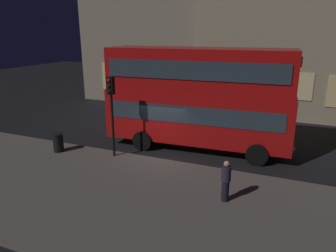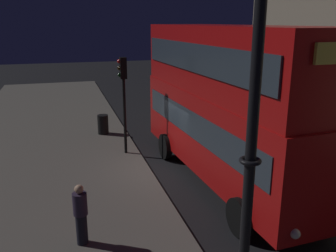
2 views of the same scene
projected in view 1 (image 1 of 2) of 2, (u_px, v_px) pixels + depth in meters
name	position (u px, v px, depth m)	size (l,w,h in m)	color
ground_plane	(159.00, 156.00, 16.32)	(80.00, 80.00, 0.00)	black
sidewalk_slab	(113.00, 194.00, 12.36)	(44.00, 7.81, 0.12)	#5B564F
double_decker_bus	(198.00, 94.00, 16.55)	(9.98, 3.30, 5.40)	#B20F0F
traffic_light_near_kerb	(111.00, 100.00, 15.16)	(0.32, 0.36, 4.03)	black
pedestrian	(226.00, 181.00, 11.55)	(0.35, 0.35, 1.61)	black
litter_bin	(58.00, 143.00, 16.47)	(0.53, 0.53, 0.96)	black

